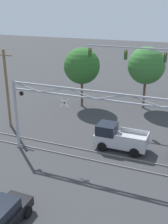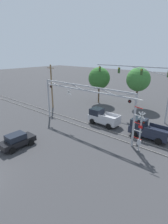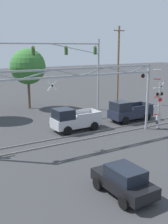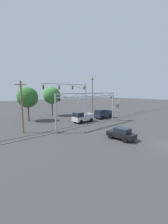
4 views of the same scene
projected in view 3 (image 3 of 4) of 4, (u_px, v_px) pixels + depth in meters
name	position (u px, v px, depth m)	size (l,w,h in m)	color
rail_track_near	(79.00, 140.00, 24.21)	(80.00, 0.08, 0.10)	gray
rail_track_far	(71.00, 136.00, 25.40)	(80.00, 0.08, 0.10)	gray
crossing_gantry	(81.00, 90.00, 22.96)	(15.18, 0.28, 6.29)	#9EA0A5
crossing_signal_mast	(159.00, 106.00, 27.27)	(1.40, 0.35, 5.89)	#9EA0A5
traffic_signal_span	(74.00, 61.00, 33.04)	(13.14, 0.39, 8.85)	#9EA0A5
pickup_truck_lead	(73.00, 120.00, 26.95)	(4.72, 2.24, 2.27)	#B7B7BC
pickup_truck_following	(129.00, 111.00, 30.43)	(4.88, 2.24, 2.27)	#1E2333
sedan_waiting	(124.00, 180.00, 15.24)	(2.01, 3.91, 1.64)	black
utility_pole_right	(118.00, 65.00, 38.61)	(1.80, 0.28, 10.63)	brown
background_tree_beyond_span	(28.00, 67.00, 35.81)	(4.55, 4.55, 7.73)	brown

